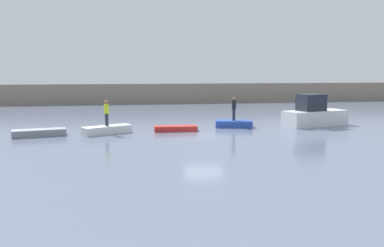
% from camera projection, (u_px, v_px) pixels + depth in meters
% --- Properties ---
extents(ground_plane, '(120.00, 120.00, 0.00)m').
position_uv_depth(ground_plane, '(203.00, 135.00, 26.74)').
color(ground_plane, slate).
extents(embankment_wall, '(80.00, 1.20, 2.50)m').
position_uv_depth(embankment_wall, '(163.00, 93.00, 53.00)').
color(embankment_wall, gray).
rests_on(embankment_wall, ground_plane).
extents(motorboat, '(5.37, 3.16, 2.40)m').
position_uv_depth(motorboat, '(314.00, 114.00, 31.39)').
color(motorboat, white).
rests_on(motorboat, ground_plane).
extents(rowboat_grey, '(3.42, 1.77, 0.44)m').
position_uv_depth(rowboat_grey, '(39.00, 133.00, 26.45)').
color(rowboat_grey, gray).
rests_on(rowboat_grey, ground_plane).
extents(rowboat_white, '(3.35, 2.39, 0.52)m').
position_uv_depth(rowboat_white, '(107.00, 130.00, 27.43)').
color(rowboat_white, white).
rests_on(rowboat_white, ground_plane).
extents(rowboat_red, '(2.99, 1.12, 0.37)m').
position_uv_depth(rowboat_red, '(176.00, 128.00, 28.62)').
color(rowboat_red, red).
rests_on(rowboat_red, ground_plane).
extents(rowboat_blue, '(2.91, 1.84, 0.49)m').
position_uv_depth(rowboat_blue, '(234.00, 124.00, 30.67)').
color(rowboat_blue, '#2B4CAD').
rests_on(rowboat_blue, ground_plane).
extents(person_hiviz_shirt, '(0.32, 0.32, 1.71)m').
position_uv_depth(person_hiviz_shirt, '(107.00, 112.00, 27.27)').
color(person_hiviz_shirt, '#232838').
rests_on(person_hiviz_shirt, rowboat_white).
extents(person_dark_shirt, '(0.32, 0.32, 1.74)m').
position_uv_depth(person_dark_shirt, '(234.00, 107.00, 30.51)').
color(person_dark_shirt, '#232838').
rests_on(person_dark_shirt, rowboat_blue).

